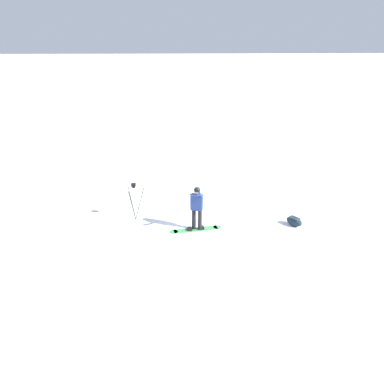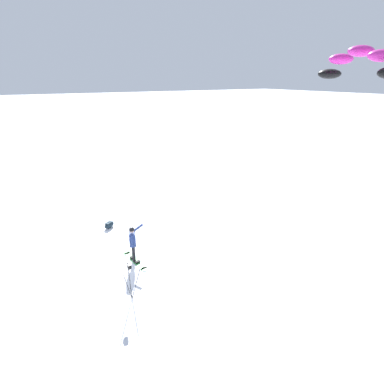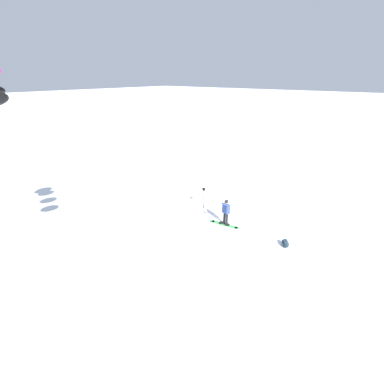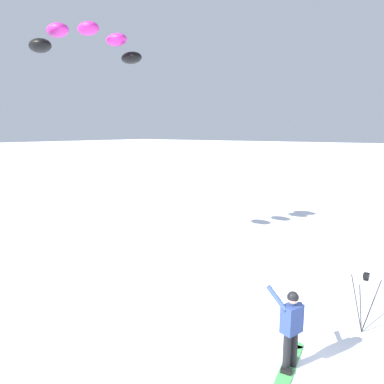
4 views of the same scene
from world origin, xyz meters
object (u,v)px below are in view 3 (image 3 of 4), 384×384
Objects in this scene: snowboard at (224,224)px; gear_bag_large at (285,243)px; camera_tripod at (204,194)px; snowboarder at (226,210)px.

gear_bag_large is (-0.12, 3.56, 0.15)m from snowboard.
camera_tripod is at bearing -112.44° from snowboard.
snowboarder reaches higher than camera_tripod.
gear_bag_large is at bearing 91.98° from snowboard.
camera_tripod is (-0.89, -2.23, 0.05)m from snowboarder.
snowboarder is 2.40m from camera_tripod.
gear_bag_large is at bearing 91.68° from snowboarder.
snowboard is 3.57m from gear_bag_large.
camera_tripod reaches higher than gear_bag_large.
snowboard is 1.27× the size of camera_tripod.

